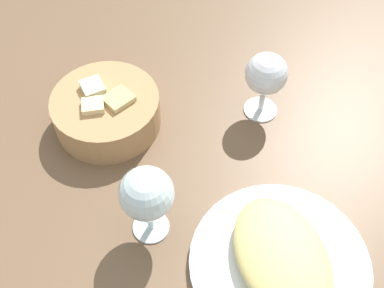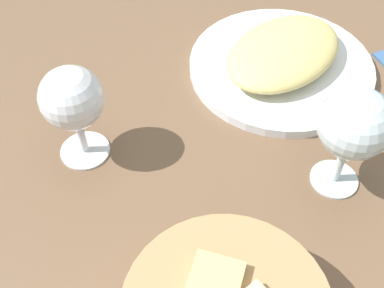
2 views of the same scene
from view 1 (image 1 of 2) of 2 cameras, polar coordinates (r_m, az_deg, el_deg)
name	(u,v)px [view 1 (image 1 of 2)]	position (r cm, az deg, el deg)	size (l,w,h in cm)	color
ground_plane	(200,197)	(80.13, 0.95, -6.29)	(140.00, 140.00, 2.00)	brown
plate	(279,263)	(74.11, 10.27, -13.70)	(26.60, 26.60, 1.40)	white
omelette	(282,256)	(71.70, 10.58, -12.84)	(19.52, 13.04, 3.96)	#DCC876
bread_basket	(107,111)	(86.84, -10.04, 3.91)	(18.92, 18.92, 7.83)	tan
wine_glass_near	(266,76)	(84.56, 8.73, 7.94)	(7.44, 7.44, 13.12)	silver
wine_glass_far	(147,195)	(68.20, -5.38, -6.03)	(7.96, 7.96, 14.04)	silver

